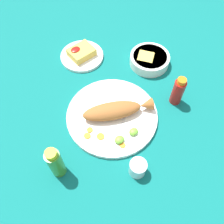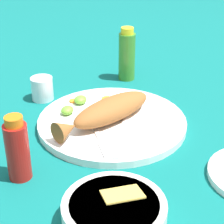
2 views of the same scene
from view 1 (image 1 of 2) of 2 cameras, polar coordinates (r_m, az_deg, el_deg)
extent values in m
plane|color=#0C605B|center=(1.01, 0.00, -1.14)|extent=(4.00, 4.00, 0.00)
cylinder|color=white|center=(1.01, 0.00, -0.88)|extent=(0.37, 0.37, 0.02)
ellipsoid|color=#935628|center=(0.98, 0.00, 0.24)|extent=(0.24, 0.18, 0.06)
cone|color=#935628|center=(1.00, 7.82, 1.62)|extent=(0.07, 0.07, 0.05)
cube|color=silver|center=(1.03, 0.04, 1.90)|extent=(0.11, 0.03, 0.00)
cube|color=silver|center=(1.07, 3.16, 5.09)|extent=(0.07, 0.03, 0.00)
cube|color=silver|center=(1.01, 3.29, 0.26)|extent=(0.10, 0.07, 0.00)
cube|color=silver|center=(1.06, 4.51, 4.32)|extent=(0.07, 0.05, 0.00)
cylinder|color=orange|center=(0.96, -5.67, -5.45)|extent=(0.03, 0.03, 0.00)
cylinder|color=orange|center=(0.97, -5.26, -3.91)|extent=(0.02, 0.02, 0.00)
cylinder|color=orange|center=(0.95, -2.66, -5.61)|extent=(0.03, 0.03, 0.00)
cylinder|color=orange|center=(0.93, 2.43, -7.60)|extent=(0.02, 0.02, 0.00)
ellipsoid|color=#6BB233|center=(0.93, 1.70, -6.35)|extent=(0.04, 0.03, 0.02)
ellipsoid|color=#6BB233|center=(0.95, 4.95, -4.49)|extent=(0.04, 0.03, 0.02)
cylinder|color=#B21914|center=(1.04, 14.78, 4.41)|extent=(0.05, 0.05, 0.12)
cylinder|color=orange|center=(0.99, 15.65, 6.80)|extent=(0.04, 0.04, 0.02)
cylinder|color=#3D8428|center=(0.87, -12.71, -11.39)|extent=(0.05, 0.05, 0.14)
cylinder|color=yellow|center=(0.80, -13.81, -9.29)|extent=(0.04, 0.04, 0.02)
cylinder|color=silver|center=(0.89, 5.90, -12.59)|extent=(0.06, 0.06, 0.06)
cylinder|color=white|center=(0.91, 5.80, -12.96)|extent=(0.05, 0.05, 0.03)
cylinder|color=white|center=(1.23, -6.86, 12.57)|extent=(0.20, 0.20, 0.01)
cube|color=gold|center=(1.21, -6.98, 13.41)|extent=(0.11, 0.09, 0.04)
ellipsoid|color=#AD140F|center=(1.19, -8.37, 13.97)|extent=(0.04, 0.04, 0.01)
cylinder|color=white|center=(1.19, 8.56, 11.73)|extent=(0.18, 0.18, 0.05)
cylinder|color=olive|center=(1.18, 8.66, 12.26)|extent=(0.16, 0.16, 0.02)
cube|color=gold|center=(1.15, 7.59, 11.95)|extent=(0.10, 0.10, 0.02)
camera|label=2|loc=(1.39, 24.58, 39.22)|focal=65.00mm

